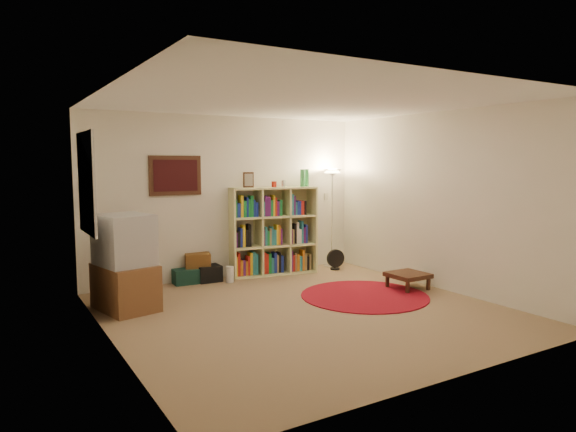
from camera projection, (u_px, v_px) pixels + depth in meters
name	position (u px, v px, depth m)	size (l,w,h in m)	color
room	(301.00, 207.00, 6.08)	(4.54, 4.54, 2.54)	#927555
bookshelf	(272.00, 232.00, 8.20)	(1.44, 0.60, 1.68)	#FFFEAA
floor_lamp	(332.00, 186.00, 8.68)	(0.34, 0.34, 1.68)	white
floor_fan	(335.00, 260.00, 8.57)	(0.31, 0.18, 0.34)	black
tv_stand	(125.00, 264.00, 6.22)	(0.72, 0.91, 1.17)	brown
suitcase	(194.00, 274.00, 7.74)	(0.70, 0.47, 0.22)	#12322A
wicker_basket	(198.00, 260.00, 7.71)	(0.43, 0.35, 0.21)	brown
duffel_bag	(209.00, 273.00, 7.74)	(0.36, 0.30, 0.24)	black
paper_towel	(230.00, 274.00, 7.68)	(0.13, 0.13, 0.24)	white
red_rug	(364.00, 296.00, 6.89)	(1.71, 1.71, 0.02)	maroon
side_table	(408.00, 276.00, 7.27)	(0.51, 0.51, 0.23)	#361D13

